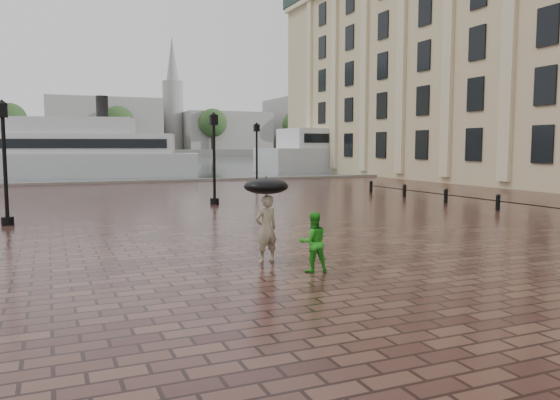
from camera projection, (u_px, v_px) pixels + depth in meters
name	position (u px, v px, depth m)	size (l,w,h in m)	color
ground	(257.00, 266.00, 13.13)	(300.00, 300.00, 0.00)	#331A17
harbour_water	(76.00, 163.00, 97.40)	(240.00, 240.00, 0.00)	#424B50
quay_edge	(113.00, 183.00, 42.44)	(80.00, 0.60, 0.30)	slate
far_shore	(65.00, 153.00, 159.59)	(300.00, 60.00, 2.00)	#4C4C47
distant_skyline	(232.00, 125.00, 168.33)	(102.50, 22.00, 33.00)	gray
far_trees	(66.00, 121.00, 138.62)	(188.00, 8.00, 13.50)	#2D2119
bollard_row	(498.00, 201.00, 24.49)	(0.22, 21.22, 0.73)	black
street_lamps	(112.00, 157.00, 28.35)	(21.44, 14.44, 4.40)	black
adult_pedestrian	(266.00, 229.00, 13.46)	(0.61, 0.40, 1.67)	tan
child_pedestrian	(313.00, 242.00, 12.44)	(0.67, 0.52, 1.37)	green
ferry_near	(73.00, 153.00, 50.40)	(23.54, 11.18, 7.51)	silver
ferry_far	(369.00, 148.00, 65.94)	(27.98, 8.09, 9.07)	silver
umbrella	(266.00, 186.00, 13.36)	(1.10, 1.10, 1.14)	black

